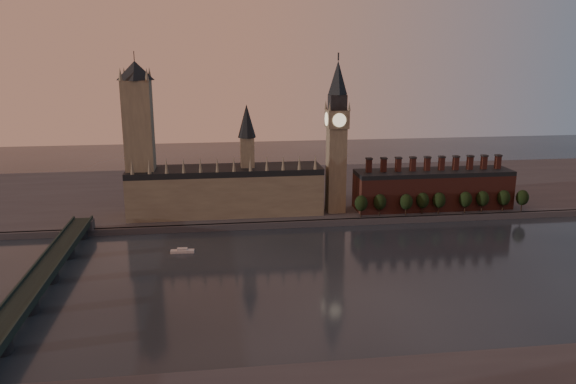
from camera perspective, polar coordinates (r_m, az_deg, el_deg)
name	(u,v)px	position (r m, az deg, el deg)	size (l,w,h in m)	color
ground	(362,279)	(289.29, 7.54, -8.77)	(900.00, 900.00, 0.00)	black
north_bank	(305,191)	(454.26, 1.74, 0.12)	(900.00, 182.00, 4.00)	#46464B
palace_of_westminster	(227,188)	(382.54, -6.25, 0.39)	(130.00, 30.30, 74.00)	gray
victoria_tower	(139,135)	(378.46, -14.89, 5.63)	(24.00, 24.00, 108.00)	gray
big_ben	(337,136)	(379.87, 4.97, 5.73)	(15.00, 15.00, 107.00)	gray
chimney_block	(433,189)	(408.13, 14.49, 0.34)	(110.00, 25.00, 37.00)	brown
embankment_tree_0	(361,203)	(376.77, 7.44, -1.14)	(8.60, 8.60, 14.88)	black
embankment_tree_1	(380,202)	(381.78, 9.32, -1.01)	(8.60, 8.60, 14.88)	black
embankment_tree_2	(406,202)	(385.50, 11.92, -0.98)	(8.60, 8.60, 14.88)	black
embankment_tree_3	(423,200)	(391.39, 13.52, -0.84)	(8.60, 8.60, 14.88)	black
embankment_tree_4	(439,200)	(394.80, 15.10, -0.81)	(8.60, 8.60, 14.88)	black
embankment_tree_5	(466,199)	(402.12, 17.59, -0.72)	(8.60, 8.60, 14.88)	black
embankment_tree_6	(483,199)	(407.90, 19.16, -0.64)	(8.60, 8.60, 14.88)	black
embankment_tree_7	(504,198)	(415.31, 21.08, -0.55)	(8.60, 8.60, 14.88)	black
embankment_tree_8	(522,198)	(420.54, 22.71, -0.53)	(8.60, 8.60, 14.88)	black
westminster_bridge	(38,284)	(286.85, -24.08, -8.54)	(14.00, 200.00, 11.55)	black
river_boat	(182,251)	(327.97, -10.68, -5.90)	(13.53, 4.47, 2.67)	silver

